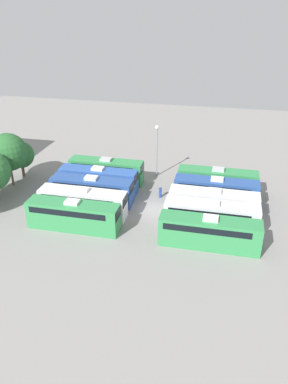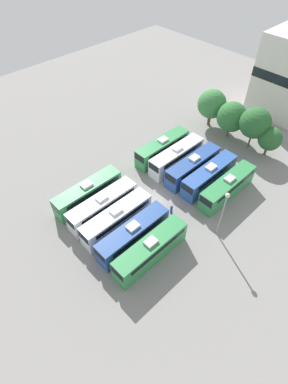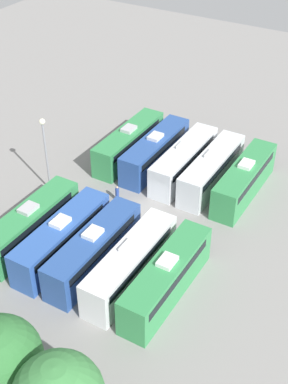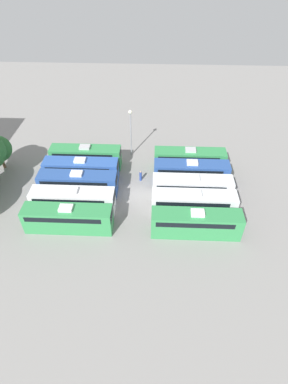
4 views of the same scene
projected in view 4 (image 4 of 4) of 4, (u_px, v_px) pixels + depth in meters
The scene contains 13 objects.
ground_plane at pixel (136, 195), 42.82m from camera, with size 111.19×111.19×0.00m, color gray.
bus_0 at pixel (196, 223), 36.27m from camera, with size 2.51×10.92×3.70m.
bus_1 at pixel (193, 203), 38.90m from camera, with size 2.51×10.92×3.70m.
bus_2 at pixel (192, 187), 41.26m from camera, with size 2.51×10.92×3.70m.
bus_3 at pixel (191, 172), 43.88m from camera, with size 2.51×10.92×3.70m.
bus_4 at pixel (189, 159), 46.33m from camera, with size 2.51×10.92×3.70m.
bus_5 at pixel (68, 218), 36.88m from camera, with size 2.51×10.92×3.70m.
bus_6 at pixel (73, 200), 39.32m from camera, with size 2.51×10.92×3.70m.
bus_7 at pixel (78, 183), 41.95m from camera, with size 2.51×10.92×3.70m.
bus_8 at pixel (81, 169), 44.32m from camera, with size 2.51×10.92×3.70m.
bus_9 at pixel (86, 156), 46.93m from camera, with size 2.51×10.92×3.70m.
worker_person at pixel (141, 176), 44.84m from camera, with size 0.36×0.36×1.70m.
light_pole at pixel (131, 126), 46.95m from camera, with size 0.60×0.60×8.04m.
Camera 4 is at (-31.81, -2.53, 28.59)m, focal length 28.00 mm.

